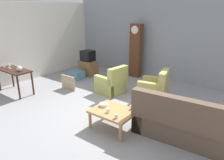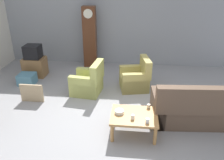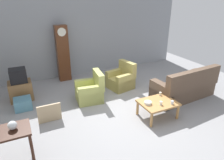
{
  "view_description": "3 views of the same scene",
  "coord_description": "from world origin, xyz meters",
  "px_view_note": "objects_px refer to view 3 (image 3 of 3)",
  "views": [
    {
      "loc": [
        3.05,
        -3.92,
        2.61
      ],
      "look_at": [
        -0.37,
        0.65,
        0.65
      ],
      "focal_mm": 33.4,
      "sensor_mm": 36.0,
      "label": 1
    },
    {
      "loc": [
        0.52,
        -4.57,
        3.13
      ],
      "look_at": [
        -0.02,
        0.52,
        0.72
      ],
      "focal_mm": 37.34,
      "sensor_mm": 36.0,
      "label": 2
    },
    {
      "loc": [
        -2.64,
        -4.33,
        3.11
      ],
      "look_at": [
        -0.37,
        0.37,
        0.91
      ],
      "focal_mm": 32.9,
      "sensor_mm": 36.0,
      "label": 3
    }
  ],
  "objects_px": {
    "coffee_table_wood": "(158,104)",
    "cup_blue_rimmed": "(172,102)",
    "tv_crt": "(18,76)",
    "glass_dome_cloche": "(12,125)",
    "grandfather_clock": "(63,54)",
    "cup_cream_tall": "(160,94)",
    "tv_stand_cabinet": "(21,91)",
    "cup_white_porcelain": "(161,103)",
    "framed_picture_leaning": "(50,113)",
    "storage_box_blue": "(23,104)",
    "armchair_olive_far": "(121,80)",
    "bowl_white_stacked": "(148,103)",
    "armchair_olive_near": "(90,91)",
    "couch_floral": "(185,88)"
  },
  "relations": [
    {
      "from": "tv_stand_cabinet",
      "to": "tv_crt",
      "type": "distance_m",
      "value": 0.51
    },
    {
      "from": "coffee_table_wood",
      "to": "cup_cream_tall",
      "type": "distance_m",
      "value": 0.44
    },
    {
      "from": "coffee_table_wood",
      "to": "storage_box_blue",
      "type": "bearing_deg",
      "value": 148.22
    },
    {
      "from": "tv_stand_cabinet",
      "to": "bowl_white_stacked",
      "type": "xyz_separation_m",
      "value": [
        2.95,
        -2.63,
        0.18
      ]
    },
    {
      "from": "coffee_table_wood",
      "to": "glass_dome_cloche",
      "type": "xyz_separation_m",
      "value": [
        -3.48,
        -0.16,
        0.49
      ]
    },
    {
      "from": "armchair_olive_far",
      "to": "cup_cream_tall",
      "type": "height_order",
      "value": "armchair_olive_far"
    },
    {
      "from": "glass_dome_cloche",
      "to": "storage_box_blue",
      "type": "bearing_deg",
      "value": 84.27
    },
    {
      "from": "cup_cream_tall",
      "to": "tv_crt",
      "type": "bearing_deg",
      "value": 146.42
    },
    {
      "from": "armchair_olive_near",
      "to": "cup_blue_rimmed",
      "type": "relative_size",
      "value": 9.63
    },
    {
      "from": "coffee_table_wood",
      "to": "bowl_white_stacked",
      "type": "relative_size",
      "value": 5.04
    },
    {
      "from": "cup_blue_rimmed",
      "to": "cup_white_porcelain",
      "type": "bearing_deg",
      "value": 161.22
    },
    {
      "from": "grandfather_clock",
      "to": "tv_crt",
      "type": "xyz_separation_m",
      "value": [
        -1.63,
        -1.03,
        -0.23
      ]
    },
    {
      "from": "armchair_olive_near",
      "to": "glass_dome_cloche",
      "type": "bearing_deg",
      "value": -139.88
    },
    {
      "from": "couch_floral",
      "to": "grandfather_clock",
      "type": "xyz_separation_m",
      "value": [
        -3.07,
        3.17,
        0.69
      ]
    },
    {
      "from": "grandfather_clock",
      "to": "cup_white_porcelain",
      "type": "relative_size",
      "value": 21.7
    },
    {
      "from": "glass_dome_cloche",
      "to": "coffee_table_wood",
      "type": "bearing_deg",
      "value": 2.68
    },
    {
      "from": "tv_stand_cabinet",
      "to": "framed_picture_leaning",
      "type": "height_order",
      "value": "tv_stand_cabinet"
    },
    {
      "from": "tv_stand_cabinet",
      "to": "storage_box_blue",
      "type": "xyz_separation_m",
      "value": [
        -0.0,
        -0.64,
        -0.14
      ]
    },
    {
      "from": "glass_dome_cloche",
      "to": "cup_blue_rimmed",
      "type": "height_order",
      "value": "glass_dome_cloche"
    },
    {
      "from": "framed_picture_leaning",
      "to": "tv_crt",
      "type": "bearing_deg",
      "value": 109.79
    },
    {
      "from": "tv_stand_cabinet",
      "to": "glass_dome_cloche",
      "type": "height_order",
      "value": "glass_dome_cloche"
    },
    {
      "from": "cup_blue_rimmed",
      "to": "cup_cream_tall",
      "type": "xyz_separation_m",
      "value": [
        0.04,
        0.55,
        -0.0
      ]
    },
    {
      "from": "couch_floral",
      "to": "storage_box_blue",
      "type": "xyz_separation_m",
      "value": [
        -4.71,
        1.5,
        -0.19
      ]
    },
    {
      "from": "tv_stand_cabinet",
      "to": "grandfather_clock",
      "type": "bearing_deg",
      "value": 32.28
    },
    {
      "from": "coffee_table_wood",
      "to": "cup_cream_tall",
      "type": "xyz_separation_m",
      "value": [
        0.3,
        0.3,
        0.11
      ]
    },
    {
      "from": "glass_dome_cloche",
      "to": "cup_cream_tall",
      "type": "height_order",
      "value": "glass_dome_cloche"
    },
    {
      "from": "coffee_table_wood",
      "to": "tv_crt",
      "type": "distance_m",
      "value": 4.22
    },
    {
      "from": "cup_white_porcelain",
      "to": "cup_cream_tall",
      "type": "bearing_deg",
      "value": 53.72
    },
    {
      "from": "armchair_olive_far",
      "to": "tv_crt",
      "type": "distance_m",
      "value": 3.35
    },
    {
      "from": "tv_stand_cabinet",
      "to": "coffee_table_wood",
      "type": "bearing_deg",
      "value": -39.22
    },
    {
      "from": "couch_floral",
      "to": "storage_box_blue",
      "type": "height_order",
      "value": "couch_floral"
    },
    {
      "from": "coffee_table_wood",
      "to": "tv_stand_cabinet",
      "type": "height_order",
      "value": "tv_stand_cabinet"
    },
    {
      "from": "armchair_olive_far",
      "to": "bowl_white_stacked",
      "type": "xyz_separation_m",
      "value": [
        -0.31,
        -2.05,
        0.18
      ]
    },
    {
      "from": "framed_picture_leaning",
      "to": "storage_box_blue",
      "type": "distance_m",
      "value": 1.15
    },
    {
      "from": "cup_cream_tall",
      "to": "cup_white_porcelain",
      "type": "bearing_deg",
      "value": -126.28
    },
    {
      "from": "cup_white_porcelain",
      "to": "bowl_white_stacked",
      "type": "xyz_separation_m",
      "value": [
        -0.28,
        0.18,
        -0.01
      ]
    },
    {
      "from": "grandfather_clock",
      "to": "cup_white_porcelain",
      "type": "height_order",
      "value": "grandfather_clock"
    },
    {
      "from": "tv_stand_cabinet",
      "to": "storage_box_blue",
      "type": "distance_m",
      "value": 0.65
    },
    {
      "from": "tv_stand_cabinet",
      "to": "cup_blue_rimmed",
      "type": "relative_size",
      "value": 7.12
    },
    {
      "from": "grandfather_clock",
      "to": "cup_white_porcelain",
      "type": "xyz_separation_m",
      "value": [
        1.59,
        -3.84,
        -0.55
      ]
    },
    {
      "from": "framed_picture_leaning",
      "to": "cup_white_porcelain",
      "type": "xyz_separation_m",
      "value": [
        2.64,
        -1.18,
        0.25
      ]
    },
    {
      "from": "coffee_table_wood",
      "to": "cup_cream_tall",
      "type": "height_order",
      "value": "cup_cream_tall"
    },
    {
      "from": "coffee_table_wood",
      "to": "cup_blue_rimmed",
      "type": "height_order",
      "value": "cup_blue_rimmed"
    },
    {
      "from": "armchair_olive_far",
      "to": "bowl_white_stacked",
      "type": "bearing_deg",
      "value": -98.66
    },
    {
      "from": "grandfather_clock",
      "to": "cup_cream_tall",
      "type": "bearing_deg",
      "value": -60.47
    },
    {
      "from": "coffee_table_wood",
      "to": "storage_box_blue",
      "type": "distance_m",
      "value": 3.84
    },
    {
      "from": "armchair_olive_near",
      "to": "cup_white_porcelain",
      "type": "height_order",
      "value": "armchair_olive_near"
    },
    {
      "from": "tv_crt",
      "to": "glass_dome_cloche",
      "type": "bearing_deg",
      "value": -94.53
    },
    {
      "from": "framed_picture_leaning",
      "to": "bowl_white_stacked",
      "type": "relative_size",
      "value": 3.15
    },
    {
      "from": "armchair_olive_near",
      "to": "grandfather_clock",
      "type": "bearing_deg",
      "value": 98.95
    }
  ]
}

